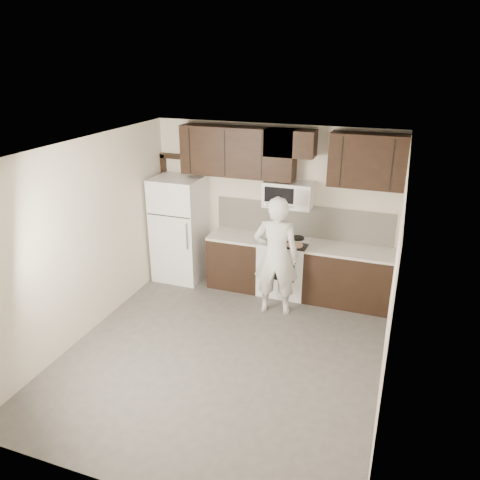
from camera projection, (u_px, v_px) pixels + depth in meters
The scene contains 14 objects.
floor at pixel (224, 352), 6.22m from camera, with size 4.50×4.50×0.00m, color #4C4A48.
back_wall at pixel (273, 207), 7.69m from camera, with size 4.00×4.00×0.00m, color beige.
ceiling at pixel (221, 150), 5.22m from camera, with size 4.50×4.50×0.00m, color white.
counter_run at pixel (302, 269), 7.56m from camera, with size 2.95×0.64×0.91m.
stove at pixel (284, 266), 7.65m from camera, with size 0.76×0.66×0.94m.
backsplash at pixel (302, 221), 7.58m from camera, with size 2.90×0.02×0.54m, color beige.
upper_cabinets at pixel (284, 154), 7.12m from camera, with size 3.48×0.35×0.78m.
microwave at pixel (288, 194), 7.31m from camera, with size 0.76×0.42×0.40m.
refrigerator at pixel (179, 229), 8.02m from camera, with size 0.80×0.76×1.80m.
door_trim at pixel (168, 202), 8.29m from camera, with size 0.50×0.08×2.12m.
saucepan at pixel (277, 233), 7.65m from camera, with size 0.28×0.16×0.16m.
baking_tray at pixel (295, 246), 7.26m from camera, with size 0.38×0.28×0.02m, color black.
pizza at pixel (295, 245), 7.25m from camera, with size 0.26×0.26×0.02m, color beige.
person at pixel (276, 256), 6.90m from camera, with size 0.67×0.44×1.84m, color silver.
Camera 1 is at (1.95, -4.84, 3.70)m, focal length 35.00 mm.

